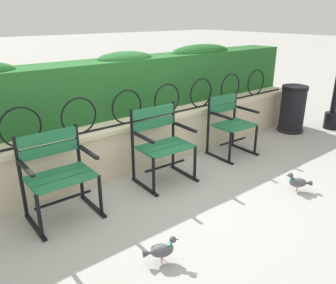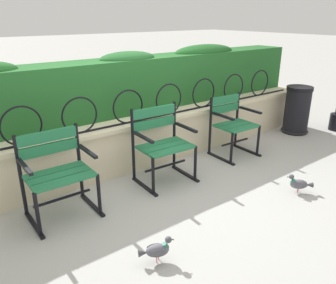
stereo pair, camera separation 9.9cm
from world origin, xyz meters
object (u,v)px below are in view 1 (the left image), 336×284
(park_chair_left, at_px, (57,172))
(pigeon_near_chairs, at_px, (161,250))
(park_chair_centre, at_px, (161,142))
(park_chair_right, at_px, (230,123))
(trash_bin, at_px, (292,110))
(pigeon_far_side, at_px, (298,182))

(park_chair_left, height_order, pigeon_near_chairs, park_chair_left)
(park_chair_centre, distance_m, pigeon_near_chairs, 1.53)
(park_chair_left, xyz_separation_m, park_chair_right, (2.51, 0.04, -0.01))
(trash_bin, bearing_deg, park_chair_left, -179.59)
(park_chair_right, height_order, pigeon_near_chairs, park_chair_right)
(park_chair_centre, xyz_separation_m, pigeon_near_chairs, (-0.91, -1.17, -0.36))
(park_chair_left, bearing_deg, pigeon_far_side, -28.27)
(park_chair_right, bearing_deg, pigeon_near_chairs, -150.74)
(park_chair_centre, relative_size, park_chair_right, 1.07)
(pigeon_near_chairs, distance_m, trash_bin, 3.93)
(park_chair_right, bearing_deg, park_chair_left, -179.19)
(park_chair_right, height_order, trash_bin, park_chair_right)
(park_chair_right, xyz_separation_m, pigeon_far_side, (-0.24, -1.25, -0.34))
(park_chair_right, height_order, pigeon_far_side, park_chair_right)
(park_chair_left, xyz_separation_m, pigeon_near_chairs, (0.34, -1.18, -0.35))
(park_chair_centre, relative_size, pigeon_far_side, 3.65)
(park_chair_left, height_order, park_chair_centre, park_chair_centre)
(pigeon_far_side, bearing_deg, park_chair_right, 78.98)
(pigeon_near_chairs, height_order, pigeon_far_side, same)
(park_chair_left, xyz_separation_m, park_chair_centre, (1.26, -0.01, 0.01))
(park_chair_right, distance_m, pigeon_far_side, 1.32)
(park_chair_right, distance_m, trash_bin, 1.57)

